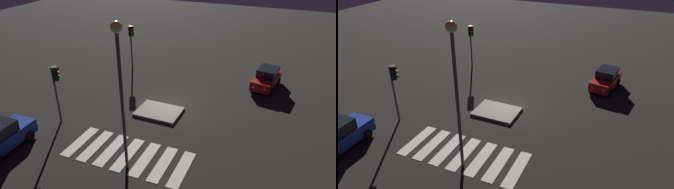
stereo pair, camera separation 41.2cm
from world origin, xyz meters
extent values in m
plane|color=black|center=(0.00, 0.00, 0.00)|extent=(80.00, 80.00, 0.00)
cube|color=gray|center=(-0.24, -1.19, 0.09)|extent=(3.24, 2.45, 0.18)
cube|color=red|center=(6.55, 6.25, 0.66)|extent=(2.30, 4.05, 0.78)
cube|color=black|center=(6.59, 6.48, 1.37)|extent=(1.82, 2.19, 0.63)
cylinder|color=black|center=(7.13, 4.94, 0.31)|extent=(0.33, 0.64, 0.61)
cylinder|color=black|center=(5.55, 5.23, 0.31)|extent=(0.33, 0.64, 0.61)
cylinder|color=black|center=(7.55, 7.27, 0.31)|extent=(0.33, 0.64, 0.61)
cylinder|color=black|center=(5.97, 7.56, 0.31)|extent=(0.33, 0.64, 0.61)
sphere|color=#F2EABF|center=(6.66, 4.33, 0.66)|extent=(0.20, 0.20, 0.20)
sphere|color=#F2EABF|center=(5.77, 4.49, 0.66)|extent=(0.20, 0.20, 0.20)
cube|color=#1E389E|center=(-7.35, -8.81, 0.72)|extent=(1.96, 4.26, 0.86)
cylinder|color=black|center=(-8.28, -7.55, 0.34)|extent=(0.27, 0.68, 0.67)
cylinder|color=black|center=(-6.52, -7.48, 0.34)|extent=(0.27, 0.68, 0.67)
sphere|color=#F2EABF|center=(-7.92, -6.78, 0.72)|extent=(0.22, 0.22, 0.22)
sphere|color=#F2EABF|center=(-6.93, -6.74, 0.72)|extent=(0.22, 0.22, 0.22)
cylinder|color=#47474C|center=(-6.40, 6.15, 2.05)|extent=(0.14, 0.14, 4.11)
cube|color=black|center=(-6.27, 6.02, 3.63)|extent=(0.54, 0.54, 0.96)
sphere|color=red|center=(-6.13, 5.88, 3.93)|extent=(0.22, 0.22, 0.22)
sphere|color=orange|center=(-6.13, 5.88, 3.63)|extent=(0.22, 0.22, 0.22)
sphere|color=green|center=(-6.13, 5.88, 3.33)|extent=(0.22, 0.22, 0.22)
cylinder|color=#47474C|center=(-6.17, -4.91, 2.09)|extent=(0.14, 0.14, 4.17)
cube|color=black|center=(-6.02, -4.80, 3.69)|extent=(0.52, 0.54, 0.96)
sphere|color=red|center=(-5.87, -4.68, 3.99)|extent=(0.22, 0.22, 0.22)
sphere|color=orange|center=(-5.87, -4.68, 3.69)|extent=(0.22, 0.22, 0.22)
sphere|color=green|center=(-5.87, -4.68, 3.39)|extent=(0.22, 0.22, 0.22)
cylinder|color=#47474C|center=(0.51, -7.36, 3.95)|extent=(0.18, 0.18, 7.91)
sphere|color=#F9D172|center=(0.51, -7.36, 8.09)|extent=(0.56, 0.56, 0.56)
cube|color=silver|center=(-3.45, -6.37, 0.01)|extent=(0.70, 3.20, 0.02)
cube|color=silver|center=(-2.30, -6.37, 0.01)|extent=(0.70, 3.20, 0.02)
cube|color=silver|center=(-1.15, -6.37, 0.01)|extent=(0.70, 3.20, 0.02)
cube|color=silver|center=(0.00, -6.37, 0.01)|extent=(0.70, 3.20, 0.02)
cube|color=silver|center=(1.15, -6.37, 0.01)|extent=(0.70, 3.20, 0.02)
cube|color=silver|center=(2.30, -6.37, 0.01)|extent=(0.70, 3.20, 0.02)
cube|color=silver|center=(3.45, -6.37, 0.01)|extent=(0.70, 3.20, 0.02)
camera|label=1|loc=(7.80, -19.00, 11.77)|focal=32.72mm
camera|label=2|loc=(8.18, -18.84, 11.77)|focal=32.72mm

